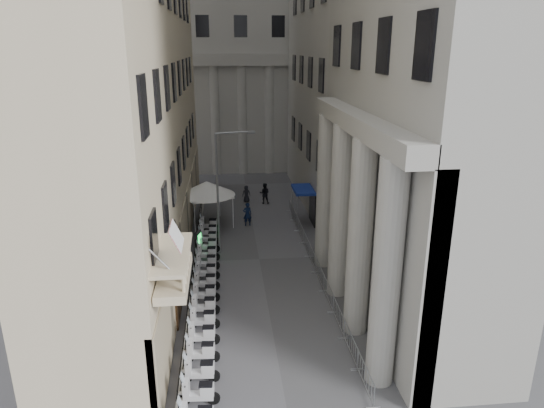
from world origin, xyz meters
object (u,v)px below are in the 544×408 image
at_px(street_lamp, 222,182).
at_px(pedestrian_a, 247,214).
at_px(pedestrian_b, 265,193).
at_px(security_tent, 215,190).
at_px(info_kiosk, 198,242).

relative_size(street_lamp, pedestrian_a, 4.40).
bearing_deg(pedestrian_b, security_tent, 61.40).
height_order(security_tent, info_kiosk, security_tent).
xyz_separation_m(security_tent, pedestrian_b, (4.47, 5.66, -2.12)).
bearing_deg(pedestrian_a, street_lamp, 59.86).
bearing_deg(info_kiosk, security_tent, 95.53).
xyz_separation_m(street_lamp, info_kiosk, (-1.82, -0.19, -4.29)).
distance_m(security_tent, pedestrian_b, 7.51).
relative_size(security_tent, pedestrian_a, 2.34).
bearing_deg(pedestrian_b, street_lamp, 80.17).
relative_size(street_lamp, pedestrian_b, 4.39).
distance_m(street_lamp, pedestrian_b, 12.20).
height_order(street_lamp, pedestrian_a, street_lamp).
relative_size(security_tent, info_kiosk, 2.74).
height_order(info_kiosk, pedestrian_b, pedestrian_b).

